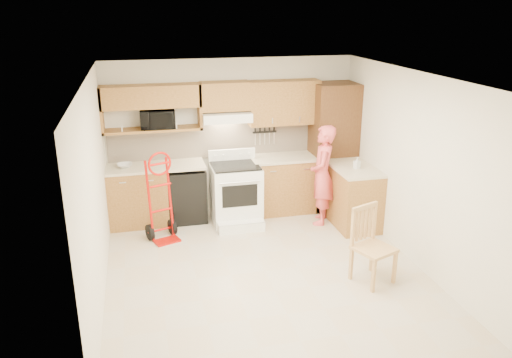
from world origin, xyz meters
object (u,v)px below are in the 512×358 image
object	(u,v)px
microwave	(157,119)
hand_truck	(162,201)
person	(322,175)
dining_chair	(374,246)
range	(236,190)

from	to	relation	value
microwave	hand_truck	world-z (taller)	microwave
hand_truck	person	bearing A→B (deg)	-18.09
dining_chair	hand_truck	bearing A→B (deg)	121.96
range	dining_chair	world-z (taller)	range
range	hand_truck	bearing A→B (deg)	-162.53
hand_truck	dining_chair	xyz separation A→B (m)	(2.45, -1.81, -0.12)
person	hand_truck	size ratio (longest dim) A/B	1.30
person	dining_chair	xyz separation A→B (m)	(-0.01, -1.88, -0.30)
microwave	range	xyz separation A→B (m)	(1.12, -0.46, -1.08)
microwave	hand_truck	xyz separation A→B (m)	(-0.04, -0.83, -1.03)
microwave	person	bearing A→B (deg)	-16.34
range	hand_truck	xyz separation A→B (m)	(-1.16, -0.37, 0.05)
microwave	dining_chair	xyz separation A→B (m)	(2.41, -2.63, -1.15)
range	dining_chair	xyz separation A→B (m)	(1.29, -2.17, -0.07)
microwave	range	distance (m)	1.62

